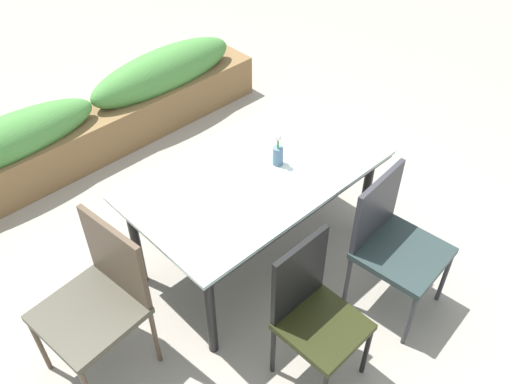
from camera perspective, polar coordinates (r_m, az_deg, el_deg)
ground_plane at (r=3.83m, az=-0.01°, el=-6.31°), size 12.00×12.00×0.00m
dining_table at (r=3.33m, az=0.00°, el=1.15°), size 1.58×0.91×0.75m
chair_near_right at (r=3.30m, az=14.15°, el=-4.79°), size 0.51×0.51×0.92m
chair_end_left at (r=3.01m, az=-16.10°, el=-10.40°), size 0.53×0.53×0.97m
chair_near_left at (r=2.91m, az=6.00°, el=-12.09°), size 0.41×0.41×0.92m
flower_vase at (r=3.29m, az=2.32°, el=4.33°), size 0.07×0.07×0.24m
planter_box at (r=4.69m, az=-16.34°, el=7.31°), size 3.18×0.39×0.70m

